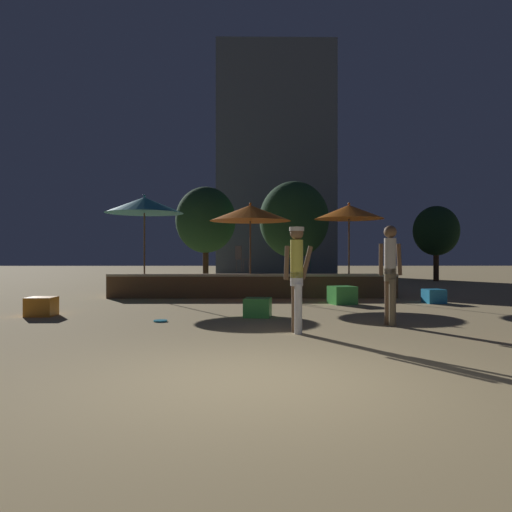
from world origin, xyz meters
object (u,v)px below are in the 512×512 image
(cube_seat_1, at_px, (258,307))
(background_tree_0, at_px, (206,220))
(bistro_chair_1, at_px, (240,256))
(person_1, at_px, (390,269))
(cube_seat_0, at_px, (342,295))
(patio_umbrella_1, at_px, (144,205))
(cube_seat_2, at_px, (41,307))
(frisbee_disc, at_px, (160,321))
(cube_seat_3, at_px, (434,296))
(patio_umbrella_2, at_px, (250,213))
(patio_umbrella_0, at_px, (349,212))
(background_tree_2, at_px, (294,220))
(person_0, at_px, (297,272))
(background_tree_1, at_px, (436,231))
(bistro_chair_0, at_px, (302,256))

(cube_seat_1, bearing_deg, background_tree_0, 99.68)
(bistro_chair_1, bearing_deg, person_1, 165.86)
(cube_seat_0, distance_m, person_1, 4.27)
(patio_umbrella_1, height_order, cube_seat_2, patio_umbrella_1)
(background_tree_0, bearing_deg, frisbee_disc, -88.56)
(patio_umbrella_1, bearing_deg, bistro_chair_1, 23.26)
(cube_seat_1, xyz_separation_m, cube_seat_3, (4.96, 3.05, -0.01))
(patio_umbrella_2, bearing_deg, patio_umbrella_0, -2.82)
(cube_seat_1, relative_size, background_tree_2, 0.13)
(person_1, bearing_deg, patio_umbrella_2, -167.29)
(patio_umbrella_2, distance_m, person_1, 7.01)
(patio_umbrella_0, height_order, patio_umbrella_1, patio_umbrella_1)
(person_0, relative_size, background_tree_1, 0.46)
(patio_umbrella_2, distance_m, cube_seat_2, 7.02)
(cube_seat_2, bearing_deg, cube_seat_1, -2.63)
(patio_umbrella_1, bearing_deg, bistro_chair_0, 20.08)
(patio_umbrella_0, xyz_separation_m, background_tree_2, (-1.04, 7.61, 0.31))
(bistro_chair_0, bearing_deg, cube_seat_3, -102.32)
(patio_umbrella_2, relative_size, cube_seat_0, 3.85)
(bistro_chair_1, height_order, background_tree_2, background_tree_2)
(person_0, relative_size, person_1, 0.96)
(bistro_chair_0, bearing_deg, background_tree_2, 33.25)
(background_tree_0, height_order, background_tree_1, background_tree_0)
(cube_seat_1, height_order, cube_seat_3, cube_seat_1)
(cube_seat_2, height_order, background_tree_0, background_tree_0)
(patio_umbrella_0, xyz_separation_m, bistro_chair_1, (-3.42, 1.28, -1.38))
(person_1, relative_size, background_tree_2, 0.40)
(background_tree_1, bearing_deg, person_1, -113.24)
(frisbee_disc, bearing_deg, cube_seat_3, 28.87)
(cube_seat_0, bearing_deg, person_0, -108.72)
(cube_seat_3, xyz_separation_m, background_tree_1, (4.60, 12.06, 2.41))
(patio_umbrella_2, xyz_separation_m, bistro_chair_1, (-0.34, 1.13, -1.36))
(patio_umbrella_1, distance_m, cube_seat_2, 5.45)
(person_1, distance_m, bistro_chair_0, 8.07)
(cube_seat_2, xyz_separation_m, background_tree_1, (14.29, 14.89, 2.40))
(person_0, bearing_deg, cube_seat_0, -30.51)
(patio_umbrella_1, relative_size, background_tree_0, 0.69)
(cube_seat_1, xyz_separation_m, bistro_chair_1, (-0.49, 6.06, 1.10))
(patio_umbrella_0, xyz_separation_m, cube_seat_0, (-0.58, -1.95, -2.44))
(background_tree_2, bearing_deg, cube_seat_1, -98.70)
(cube_seat_2, distance_m, bistro_chair_1, 7.31)
(cube_seat_2, bearing_deg, background_tree_2, 61.42)
(cube_seat_3, height_order, frisbee_disc, cube_seat_3)
(person_1, xyz_separation_m, background_tree_1, (7.07, 16.47, 1.55))
(bistro_chair_1, height_order, frisbee_disc, bistro_chair_1)
(person_0, bearing_deg, patio_umbrella_0, -29.89)
(patio_umbrella_0, height_order, frisbee_disc, patio_umbrella_0)
(cube_seat_3, relative_size, bistro_chair_1, 0.64)
(person_0, bearing_deg, patio_umbrella_2, -5.58)
(person_0, bearing_deg, background_tree_2, -16.72)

